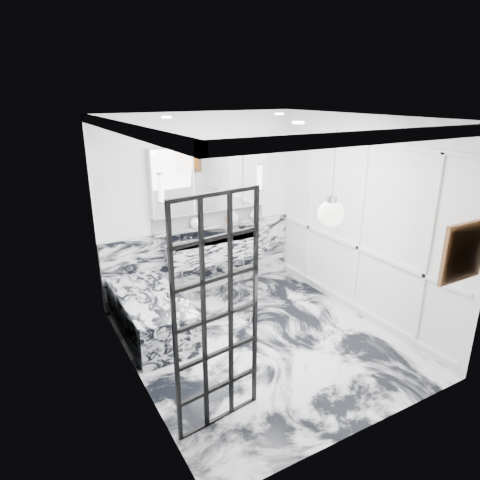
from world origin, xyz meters
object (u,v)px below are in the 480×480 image
crittall_door (218,317)px  bathtub (150,314)px  trough_sink (217,249)px  mirror_cabinet (211,179)px

crittall_door → bathtub: (-0.07, 1.88, -0.86)m
crittall_door → trough_sink: bearing=55.9°
mirror_cabinet → bathtub: (-1.32, -0.83, -1.54)m
trough_sink → bathtub: (-1.33, -0.66, -0.45)m
bathtub → mirror_cabinet: bearing=32.1°
crittall_door → bathtub: bearing=84.3°
trough_sink → mirror_cabinet: (-0.00, 0.17, 1.09)m
trough_sink → bathtub: bearing=-153.5°
trough_sink → bathtub: trough_sink is taller
crittall_door → mirror_cabinet: (1.25, 2.71, 0.68)m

